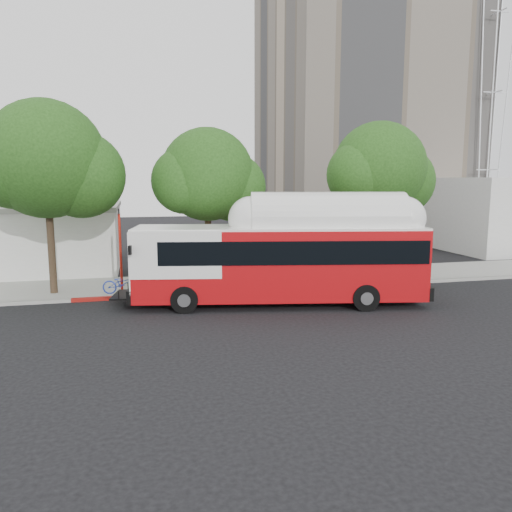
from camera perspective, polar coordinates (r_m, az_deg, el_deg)
The scene contains 11 objects.
ground at distance 22.34m, azimuth -0.63°, elevation -6.45°, with size 120.00×120.00×0.00m, color black.
sidewalk at distance 28.52m, azimuth -3.56°, elevation -2.96°, with size 60.00×5.00×0.15m, color gray.
curb_strip at distance 26.03m, azimuth -2.56°, elevation -4.10°, with size 60.00×0.30×0.15m, color gray.
red_curb_segment at distance 25.64m, azimuth -9.17°, elevation -4.39°, with size 10.00×0.32×0.16m, color maroon.
street_tree_left at distance 26.84m, azimuth -21.83°, elevation 9.73°, with size 6.67×5.80×9.74m.
street_tree_mid at distance 27.40m, azimuth -4.75°, elevation 8.82°, with size 5.75×5.00×8.62m.
street_tree_right at distance 30.43m, azimuth 14.57°, elevation 9.22°, with size 6.21×5.40×9.18m.
apartment_tower at distance 55.33m, azimuth 11.92°, elevation 20.83°, with size 18.00×18.00×37.00m.
comms_tower at distance 51.70m, azimuth 26.09°, elevation 23.78°, with size 2.80×2.80×40.00m, color silver, non-canonical shape.
transit_bus at distance 23.33m, azimuth 2.95°, elevation -0.82°, with size 14.57×5.36×4.24m.
signal_pole at distance 25.64m, azimuth -15.22°, elevation 0.40°, with size 0.13×0.42×4.43m.
Camera 1 is at (-4.82, -21.01, 5.85)m, focal length 35.00 mm.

